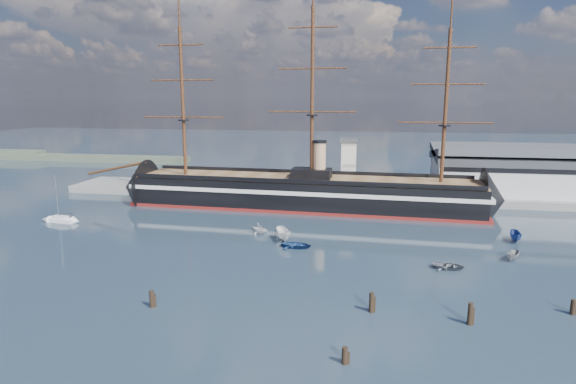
# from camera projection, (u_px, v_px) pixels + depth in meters

# --- Properties ---
(ground) EXTENTS (600.00, 600.00, 0.00)m
(ground) POSITION_uv_depth(u_px,v_px,m) (326.00, 229.00, 104.43)
(ground) COLOR #263340
(ground) RESTS_ON ground
(quay) EXTENTS (180.00, 18.00, 2.00)m
(quay) POSITION_uv_depth(u_px,v_px,m) (373.00, 197.00, 137.48)
(quay) COLOR slate
(quay) RESTS_ON ground
(warehouse) EXTENTS (63.00, 21.00, 11.60)m
(warehouse) POSITION_uv_depth(u_px,v_px,m) (552.00, 172.00, 131.56)
(warehouse) COLOR #B7BABC
(warehouse) RESTS_ON ground
(quay_tower) EXTENTS (5.00, 5.00, 15.00)m
(quay_tower) POSITION_uv_depth(u_px,v_px,m) (349.00, 164.00, 133.88)
(quay_tower) COLOR silver
(quay_tower) RESTS_ON ground
(shoreline) EXTENTS (120.00, 10.00, 4.00)m
(shoreline) POSITION_uv_depth(u_px,v_px,m) (43.00, 156.00, 219.75)
(shoreline) COLOR #3F4C38
(shoreline) RESTS_ON ground
(warship) EXTENTS (113.20, 19.98, 53.94)m
(warship) POSITION_uv_depth(u_px,v_px,m) (297.00, 192.00, 124.58)
(warship) COLOR black
(warship) RESTS_ON ground
(sailboat) EXTENTS (7.08, 3.01, 10.97)m
(sailboat) POSITION_uv_depth(u_px,v_px,m) (61.00, 219.00, 110.15)
(sailboat) COLOR silver
(sailboat) RESTS_ON ground
(motorboat_a) EXTENTS (8.24, 5.59, 3.10)m
(motorboat_a) POSITION_uv_depth(u_px,v_px,m) (284.00, 241.00, 96.20)
(motorboat_a) COLOR white
(motorboat_a) RESTS_ON ground
(motorboat_b) EXTENTS (1.76, 3.71, 1.68)m
(motorboat_b) POSITION_uv_depth(u_px,v_px,m) (296.00, 248.00, 91.68)
(motorboat_b) COLOR navy
(motorboat_b) RESTS_ON ground
(motorboat_c) EXTENTS (5.34, 4.14, 2.03)m
(motorboat_c) POSITION_uv_depth(u_px,v_px,m) (513.00, 260.00, 84.65)
(motorboat_c) COLOR gray
(motorboat_c) RESTS_ON ground
(motorboat_d) EXTENTS (5.66, 7.42, 2.50)m
(motorboat_d) POSITION_uv_depth(u_px,v_px,m) (259.00, 234.00, 101.14)
(motorboat_d) COLOR silver
(motorboat_d) RESTS_ON ground
(motorboat_e) EXTENTS (1.58, 3.36, 1.52)m
(motorboat_e) POSITION_uv_depth(u_px,v_px,m) (448.00, 269.00, 80.40)
(motorboat_e) COLOR slate
(motorboat_e) RESTS_ON ground
(motorboat_f) EXTENTS (6.52, 3.15, 2.51)m
(motorboat_f) POSITION_uv_depth(u_px,v_px,m) (515.00, 241.00, 95.74)
(motorboat_f) COLOR navy
(motorboat_f) RESTS_ON ground
(piling_near_left) EXTENTS (0.64, 0.64, 3.10)m
(piling_near_left) POSITION_uv_depth(u_px,v_px,m) (152.00, 307.00, 65.88)
(piling_near_left) COLOR black
(piling_near_left) RESTS_ON ground
(piling_near_mid) EXTENTS (0.64, 0.64, 2.65)m
(piling_near_mid) POSITION_uv_depth(u_px,v_px,m) (345.00, 364.00, 51.88)
(piling_near_mid) COLOR black
(piling_near_mid) RESTS_ON ground
(piling_near_right) EXTENTS (0.64, 0.64, 3.64)m
(piling_near_right) POSITION_uv_depth(u_px,v_px,m) (469.00, 325.00, 60.78)
(piling_near_right) COLOR black
(piling_near_right) RESTS_ON ground
(piling_far_right) EXTENTS (0.64, 0.64, 2.79)m
(piling_far_right) POSITION_uv_depth(u_px,v_px,m) (572.00, 314.00, 63.64)
(piling_far_right) COLOR black
(piling_far_right) RESTS_ON ground
(piling_extra) EXTENTS (0.64, 0.64, 3.45)m
(piling_extra) POSITION_uv_depth(u_px,v_px,m) (371.00, 312.00, 64.34)
(piling_extra) COLOR black
(piling_extra) RESTS_ON ground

